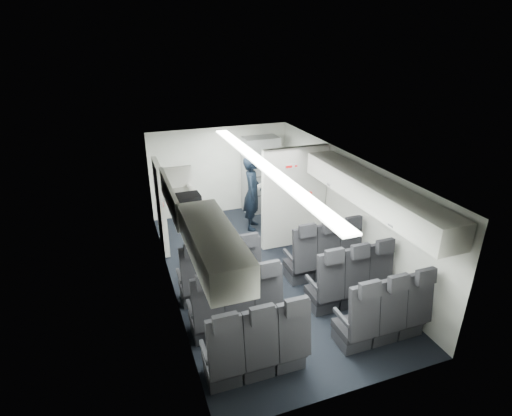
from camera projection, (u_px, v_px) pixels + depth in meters
cabin_shell at (264, 218)px, 7.18m from camera, size 3.41×6.01×2.16m
seat_row_front at (274, 267)px, 7.01m from camera, size 3.33×0.56×1.24m
seat_row_mid at (296, 296)px, 6.23m from camera, size 3.33×0.56×1.24m
seat_row_rear at (323, 333)px, 5.45m from camera, size 3.33×0.56×1.24m
overhead_bin_left_rear at (213, 246)px, 4.72m from camera, size 0.53×1.80×0.40m
overhead_bin_left_front_open at (184, 202)px, 6.27m from camera, size 0.64×1.70×0.72m
overhead_bin_right_rear at (408, 213)px, 5.59m from camera, size 0.53×1.80×0.40m
overhead_bin_right_front at (342, 175)px, 7.10m from camera, size 0.53×1.70×0.40m
bulkhead_partition at (294, 198)px, 8.19m from camera, size 1.40×0.15×2.13m
galley_unit at (260, 175)px, 9.89m from camera, size 0.85×0.52×1.90m
boarding_door at (161, 206)px, 8.07m from camera, size 0.12×1.27×1.86m
flight_attendant at (252, 193)px, 9.01m from camera, size 0.63×0.74×1.71m
carry_on_bag at (186, 203)px, 6.13m from camera, size 0.43×0.31×0.25m
papers at (261, 186)px, 8.96m from camera, size 0.18×0.07×0.13m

